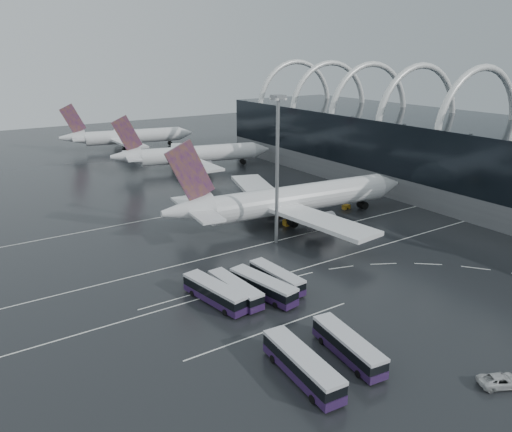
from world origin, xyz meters
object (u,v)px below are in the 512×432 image
bus_row_near_a (215,293)px  van_curve_a (501,381)px  airliner_gate_c (126,137)px  bus_row_far_a (302,365)px  gse_cart_belly_a (346,207)px  gse_cart_belly_b (332,198)px  airliner_main (289,200)px  bus_row_near_b (235,289)px  airliner_gate_b (191,155)px  bus_row_near_c (263,286)px  gse_cart_belly_c (288,222)px  floodlight_mast (277,153)px  bus_row_near_d (277,277)px  bus_row_far_c (348,346)px

bus_row_near_a → van_curve_a: 41.15m
airliner_gate_c → bus_row_far_a: airliner_gate_c is taller
gse_cart_belly_a → gse_cart_belly_b: 7.93m
airliner_main → bus_row_near_b: 39.29m
airliner_gate_b → bus_row_near_b: airliner_gate_b is taller
airliner_gate_c → gse_cart_belly_a: airliner_gate_c is taller
airliner_gate_b → gse_cart_belly_a: (12.38, -61.91, -4.18)m
bus_row_near_c → gse_cart_belly_c: bus_row_near_c is taller
van_curve_a → floodlight_mast: size_ratio=0.18×
gse_cart_belly_a → floodlight_mast: bearing=-162.3°
airliner_gate_b → bus_row_far_a: size_ratio=3.86×
bus_row_near_d → gse_cart_belly_c: size_ratio=5.02×
gse_cart_belly_a → gse_cart_belly_b: (2.09, 7.65, 0.06)m
airliner_gate_c → bus_row_near_d: (-22.00, -134.33, -3.08)m
gse_cart_belly_c → bus_row_near_c: bearing=-133.7°
airliner_gate_c → bus_row_near_c: (-25.95, -136.04, -2.93)m
airliner_main → bus_row_far_a: 58.14m
airliner_gate_c → bus_row_near_b: airliner_gate_c is taller
airliner_gate_b → bus_row_near_a: 95.19m
airliner_gate_b → gse_cart_belly_a: airliner_gate_b is taller
airliner_main → bus_row_near_b: size_ratio=5.06×
airliner_main → gse_cart_belly_a: (18.22, 0.25, -4.79)m
bus_row_near_d → gse_cart_belly_b: bus_row_near_d is taller
bus_row_near_c → bus_row_far_a: (-8.11, -20.28, 0.09)m
bus_row_near_c → gse_cart_belly_b: 57.67m
floodlight_mast → bus_row_near_c: bearing=-130.8°
bus_row_near_c → airliner_gate_c: bearing=-20.8°
airliner_main → bus_row_near_d: airliner_main is taller
airliner_main → bus_row_near_c: 37.36m
bus_row_near_c → van_curve_a: bus_row_near_c is taller
bus_row_near_b → bus_row_far_a: 22.34m
bus_row_far_c → floodlight_mast: 45.01m
airliner_gate_b → bus_row_near_d: 91.66m
bus_row_far_c → gse_cart_belly_b: bearing=-32.9°
bus_row_far_c → floodlight_mast: bearing=-15.5°
airliner_main → van_curve_a: (-14.97, -61.45, -4.58)m
floodlight_mast → bus_row_near_b: bearing=-140.5°
bus_row_near_c → gse_cart_belly_c: bearing=-53.8°
airliner_main → airliner_gate_c: (0.31, 109.11, -0.62)m
floodlight_mast → gse_cart_belly_b: bearing=28.8°
airliner_main → gse_cart_belly_b: 22.30m
bus_row_near_d → airliner_main: bearing=-44.1°
airliner_gate_c → bus_row_near_d: bearing=-88.0°
bus_row_near_a → bus_row_near_b: 3.38m
airliner_gate_b → bus_row_near_d: bearing=-94.5°
airliner_gate_c → gse_cart_belly_c: bearing=-79.5°
airliner_gate_b → bus_row_near_b: 94.45m
gse_cart_belly_a → bus_row_far_a: bearing=-137.6°
gse_cart_belly_b → airliner_gate_b: bearing=104.9°
bus_row_far_c → gse_cart_belly_a: bearing=-35.8°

